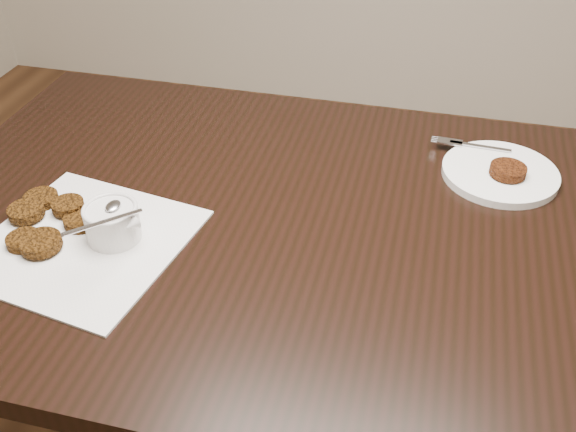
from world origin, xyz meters
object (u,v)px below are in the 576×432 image
(napkin, at_px, (83,243))
(sauce_ramekin, at_px, (109,207))
(table, at_px, (300,367))
(plate_with_patty, at_px, (501,170))

(napkin, distance_m, sauce_ramekin, 0.08)
(table, relative_size, plate_with_patty, 6.51)
(table, bearing_deg, napkin, -157.11)
(napkin, xyz_separation_m, plate_with_patty, (0.66, 0.37, 0.01))
(sauce_ramekin, distance_m, plate_with_patty, 0.70)
(sauce_ramekin, xyz_separation_m, plate_with_patty, (0.61, 0.34, -0.05))
(napkin, xyz_separation_m, sauce_ramekin, (0.05, 0.02, 0.06))
(sauce_ramekin, bearing_deg, napkin, -153.56)
(table, xyz_separation_m, napkin, (-0.33, -0.14, 0.38))
(table, relative_size, napkin, 4.44)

